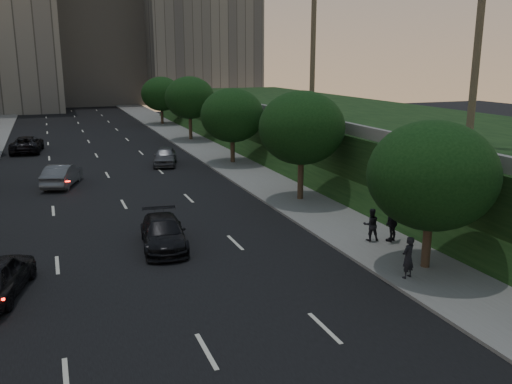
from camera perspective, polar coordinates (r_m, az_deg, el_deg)
name	(u,v)px	position (r m, az deg, el deg)	size (l,w,h in m)	color
road_surface	(110,181)	(40.30, -15.07, 1.17)	(16.00, 140.00, 0.02)	black
sidewalk_right	(244,169)	(42.51, -1.23, 2.39)	(4.50, 140.00, 0.15)	slate
embankment	(387,141)	(45.77, 13.67, 5.27)	(18.00, 90.00, 4.00)	black
parapet_wall	(294,116)	(41.25, 3.99, 8.01)	(0.35, 90.00, 0.70)	slate
office_block_mid	(95,34)	(111.71, -16.61, 15.65)	(22.00, 18.00, 26.00)	gray
office_block_right	(194,7)	(109.22, -6.55, 18.80)	(20.00, 22.00, 36.00)	slate
tree_right_a	(432,175)	(22.73, 18.05, 1.67)	(5.20, 5.20, 6.24)	#38281C
tree_right_b	(302,128)	(32.69, 4.82, 6.74)	(5.20, 5.20, 6.74)	#38281C
tree_right_c	(232,115)	(44.73, -2.52, 8.07)	(5.20, 5.20, 6.24)	#38281C
tree_right_d	(190,98)	(58.08, -7.00, 9.82)	(5.20, 5.20, 6.74)	#38281C
tree_right_e	(161,94)	(72.72, -9.95, 10.14)	(5.20, 5.20, 6.24)	#38281C
sedan_mid_left	(62,175)	(39.46, -19.76, 1.68)	(1.63, 4.67, 1.54)	#4E5155
sedan_far_left	(27,144)	(54.98, -22.98, 4.66)	(2.54, 5.51, 1.53)	black
sedan_near_right	(163,233)	(25.52, -9.73, -4.27)	(1.96, 4.81, 1.40)	black
sedan_far_right	(165,156)	(45.13, -9.56, 3.74)	(1.77, 4.39, 1.50)	#505156
pedestrian_a	(408,257)	(22.15, 15.71, -6.64)	(0.62, 0.41, 1.69)	black
pedestrian_b	(371,224)	(26.19, 12.01, -3.36)	(0.76, 0.59, 1.56)	black
pedestrian_c	(393,222)	(26.26, 14.19, -3.11)	(1.09, 0.45, 1.86)	black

